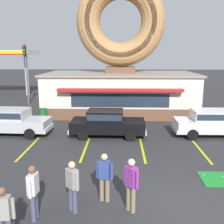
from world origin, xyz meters
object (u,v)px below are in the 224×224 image
object	(u,v)px
car_silver	(12,121)
trash_bin	(43,115)
pedestrian_clipboard_woman	(72,184)
car_black	(107,122)
golf_ball	(223,176)
pedestrian_blue_sweater_man	(33,190)
pedestrian_leather_jacket_man	(104,175)
pedestrian_beanie_man	(4,214)
car_white	(211,122)
pedestrian_hooded_kid	(131,182)
traffic_light_pole	(26,67)

from	to	relation	value
car_silver	trash_bin	size ratio (longest dim) A/B	4.75
pedestrian_clipboard_woman	car_black	bearing A→B (deg)	85.29
golf_ball	car_black	world-z (taller)	car_black
pedestrian_blue_sweater_man	pedestrian_clipboard_woman	bearing A→B (deg)	21.75
pedestrian_leather_jacket_man	pedestrian_beanie_man	xyz separation A→B (m)	(-2.40, -2.24, -0.02)
golf_ball	trash_bin	size ratio (longest dim) A/B	0.04
car_white	pedestrian_blue_sweater_man	size ratio (longest dim) A/B	2.66
pedestrian_clipboard_woman	car_white	bearing A→B (deg)	49.57
pedestrian_hooded_kid	trash_bin	xyz separation A→B (m)	(-6.08, 11.21, -0.48)
pedestrian_blue_sweater_man	trash_bin	xyz separation A→B (m)	(-3.19, 11.73, -0.46)
pedestrian_blue_sweater_man	traffic_light_pole	world-z (taller)	traffic_light_pole
pedestrian_blue_sweater_man	traffic_light_pole	xyz separation A→B (m)	(-6.63, 18.34, 2.75)
car_white	pedestrian_leather_jacket_man	bearing A→B (deg)	-128.64
car_white	pedestrian_clipboard_woman	world-z (taller)	pedestrian_clipboard_woman
traffic_light_pole	pedestrian_leather_jacket_man	bearing A→B (deg)	-63.38
pedestrian_leather_jacket_man	trash_bin	size ratio (longest dim) A/B	1.73
car_white	trash_bin	distance (m)	11.65
golf_ball	pedestrian_clipboard_woman	bearing A→B (deg)	-155.79
trash_bin	traffic_light_pole	world-z (taller)	traffic_light_pole
pedestrian_blue_sweater_man	golf_ball	bearing A→B (deg)	23.82
pedestrian_blue_sweater_man	pedestrian_beanie_man	bearing A→B (deg)	-107.84
pedestrian_clipboard_woman	pedestrian_blue_sweater_man	bearing A→B (deg)	-158.25
traffic_light_pole	trash_bin	bearing A→B (deg)	-62.55
car_black	pedestrian_clipboard_woman	distance (m)	7.89
car_black	pedestrian_beanie_man	distance (m)	9.68
car_silver	pedestrian_clipboard_woman	distance (m)	9.58
car_black	trash_bin	xyz separation A→B (m)	(-4.92, 3.44, -0.37)
golf_ball	trash_bin	distance (m)	13.22
car_black	pedestrian_blue_sweater_man	bearing A→B (deg)	-101.74
car_white	trash_bin	xyz separation A→B (m)	(-11.21, 3.16, -0.37)
pedestrian_leather_jacket_man	pedestrian_clipboard_woman	world-z (taller)	pedestrian_leather_jacket_man
pedestrian_clipboard_woman	golf_ball	bearing A→B (deg)	24.21
trash_bin	pedestrian_hooded_kid	bearing A→B (deg)	-61.54
pedestrian_hooded_kid	trash_bin	bearing A→B (deg)	118.46
traffic_light_pole	car_white	bearing A→B (deg)	-33.72
golf_ball	pedestrian_blue_sweater_man	size ratio (longest dim) A/B	0.02
traffic_light_pole	pedestrian_blue_sweater_man	bearing A→B (deg)	-70.13
trash_bin	traffic_light_pole	size ratio (longest dim) A/B	0.17
golf_ball	car_black	distance (m)	7.33
car_black	pedestrian_beanie_man	size ratio (longest dim) A/B	2.76
trash_bin	pedestrian_blue_sweater_man	bearing A→B (deg)	-74.77
golf_ball	trash_bin	xyz separation A→B (m)	(-9.87, 8.78, 0.45)
car_white	pedestrian_hooded_kid	size ratio (longest dim) A/B	2.61
car_black	car_white	xyz separation A→B (m)	(6.29, 0.28, 0.00)
traffic_light_pole	golf_ball	bearing A→B (deg)	-49.16
car_black	pedestrian_clipboard_woman	xyz separation A→B (m)	(-0.65, -7.86, 0.06)
car_silver	pedestrian_clipboard_woman	xyz separation A→B (m)	(5.20, -8.04, 0.06)
pedestrian_blue_sweater_man	trash_bin	distance (m)	12.17
pedestrian_hooded_kid	pedestrian_leather_jacket_man	size ratio (longest dim) A/B	1.04
pedestrian_clipboard_woman	pedestrian_beanie_man	size ratio (longest dim) A/B	1.01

